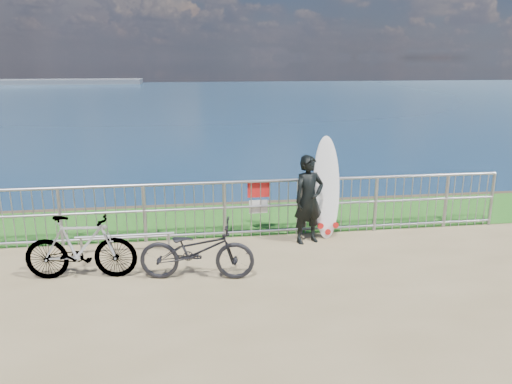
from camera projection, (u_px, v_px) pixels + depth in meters
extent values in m
plane|color=#22641B|center=(244.00, 218.00, 10.75)|extent=(120.00, 120.00, 0.00)
cube|color=brown|center=(239.00, 299.00, 12.55)|extent=(120.00, 0.30, 5.00)
plane|color=navy|center=(190.00, 103.00, 95.48)|extent=(260.00, 260.00, 0.00)
cube|color=#565E68|center=(32.00, 82.00, 162.97)|extent=(70.00, 12.00, 1.50)
cylinder|color=gray|center=(251.00, 182.00, 9.41)|extent=(10.00, 0.06, 0.06)
cylinder|color=gray|center=(251.00, 207.00, 9.54)|extent=(10.00, 0.05, 0.05)
cylinder|color=gray|center=(251.00, 232.00, 9.67)|extent=(10.00, 0.05, 0.05)
cylinder|color=gray|center=(60.00, 217.00, 9.08)|extent=(0.06, 0.06, 1.10)
cylinder|color=gray|center=(144.00, 214.00, 9.28)|extent=(0.06, 0.06, 1.10)
cylinder|color=gray|center=(225.00, 210.00, 9.49)|extent=(0.06, 0.06, 1.10)
cylinder|color=gray|center=(302.00, 207.00, 9.69)|extent=(0.06, 0.06, 1.10)
cylinder|color=gray|center=(375.00, 204.00, 9.90)|extent=(0.06, 0.06, 1.10)
cylinder|color=gray|center=(446.00, 201.00, 10.11)|extent=(0.06, 0.06, 1.10)
cylinder|color=gray|center=(492.00, 199.00, 10.24)|extent=(0.06, 0.06, 1.10)
cube|color=red|center=(258.00, 190.00, 9.54)|extent=(0.42, 0.02, 0.30)
cube|color=white|center=(258.00, 190.00, 9.53)|extent=(0.38, 0.01, 0.08)
cube|color=white|center=(258.00, 207.00, 9.63)|extent=(0.36, 0.02, 0.26)
imported|color=black|center=(309.00, 200.00, 9.21)|extent=(0.70, 0.56, 1.66)
ellipsoid|color=silver|center=(326.00, 187.00, 9.50)|extent=(0.54, 0.49, 1.95)
cone|color=red|center=(319.00, 224.00, 9.55)|extent=(0.12, 0.21, 0.12)
cone|color=red|center=(334.00, 224.00, 9.59)|extent=(0.12, 0.21, 0.12)
cone|color=red|center=(327.00, 230.00, 9.60)|extent=(0.12, 0.21, 0.12)
imported|color=black|center=(197.00, 250.00, 7.74)|extent=(1.86, 0.88, 0.94)
imported|color=black|center=(81.00, 247.00, 7.73)|extent=(1.75, 0.61, 1.03)
cylinder|color=gray|center=(125.00, 235.00, 8.78)|extent=(1.71, 0.05, 0.05)
cylinder|color=gray|center=(82.00, 246.00, 8.72)|extent=(0.04, 0.04, 0.33)
cylinder|color=gray|center=(169.00, 242.00, 8.93)|extent=(0.04, 0.04, 0.33)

